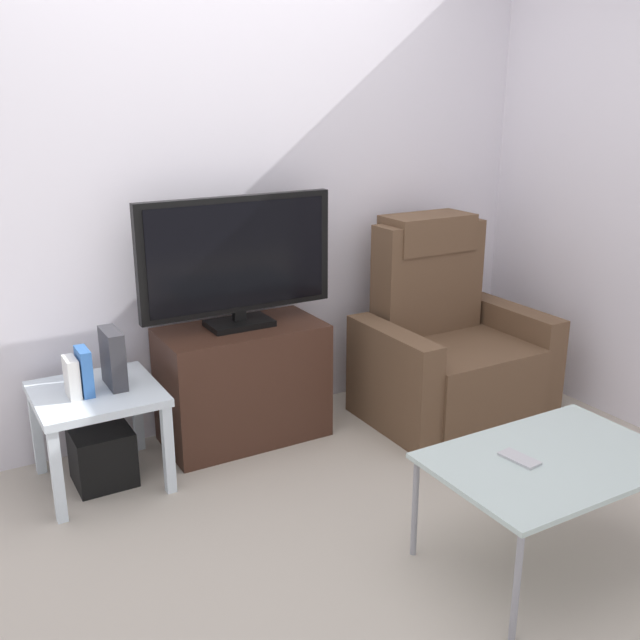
# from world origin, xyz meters

# --- Properties ---
(ground_plane) EXTENTS (6.40, 6.40, 0.00)m
(ground_plane) POSITION_xyz_m (0.00, 0.00, 0.00)
(ground_plane) COLOR #B2A899
(wall_back) EXTENTS (6.40, 0.06, 2.60)m
(wall_back) POSITION_xyz_m (0.00, 1.13, 1.30)
(wall_back) COLOR silver
(wall_back) RESTS_ON ground
(tv_stand) EXTENTS (0.82, 0.43, 0.60)m
(tv_stand) POSITION_xyz_m (-0.04, 0.86, 0.30)
(tv_stand) COLOR #3D2319
(tv_stand) RESTS_ON ground
(television) EXTENTS (1.00, 0.20, 0.65)m
(television) POSITION_xyz_m (-0.04, 0.87, 0.95)
(television) COLOR black
(television) RESTS_ON tv_stand
(recliner_armchair) EXTENTS (0.98, 0.78, 1.08)m
(recliner_armchair) POSITION_xyz_m (1.09, 0.61, 0.37)
(recliner_armchair) COLOR brown
(recliner_armchair) RESTS_ON ground
(side_table) EXTENTS (0.54, 0.54, 0.46)m
(side_table) POSITION_xyz_m (-0.79, 0.76, 0.39)
(side_table) COLOR silver
(side_table) RESTS_ON ground
(subwoofer_box) EXTENTS (0.26, 0.26, 0.26)m
(subwoofer_box) POSITION_xyz_m (-0.79, 0.76, 0.13)
(subwoofer_box) COLOR black
(subwoofer_box) RESTS_ON ground
(book_leftmost) EXTENTS (0.05, 0.13, 0.18)m
(book_leftmost) POSITION_xyz_m (-0.89, 0.74, 0.55)
(book_leftmost) COLOR white
(book_leftmost) RESTS_ON side_table
(book_middle) EXTENTS (0.05, 0.14, 0.21)m
(book_middle) POSITION_xyz_m (-0.84, 0.74, 0.56)
(book_middle) COLOR #3366B2
(book_middle) RESTS_ON side_table
(game_console) EXTENTS (0.07, 0.20, 0.26)m
(game_console) POSITION_xyz_m (-0.70, 0.77, 0.59)
(game_console) COLOR #333338
(game_console) RESTS_ON side_table
(coffee_table) EXTENTS (0.90, 0.60, 0.43)m
(coffee_table) POSITION_xyz_m (0.54, -0.67, 0.41)
(coffee_table) COLOR #B2C6C1
(coffee_table) RESTS_ON ground
(cell_phone) EXTENTS (0.09, 0.16, 0.01)m
(cell_phone) POSITION_xyz_m (0.42, -0.62, 0.44)
(cell_phone) COLOR #B7B7BC
(cell_phone) RESTS_ON coffee_table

